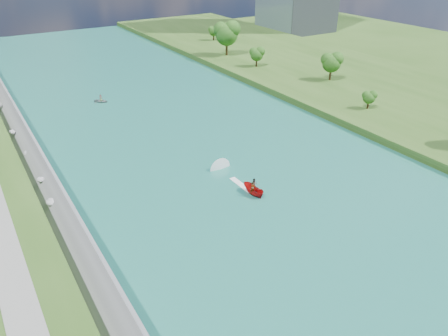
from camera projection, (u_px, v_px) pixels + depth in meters
ground at (277, 206)px, 58.75m from camera, size 260.00×260.00×0.00m
river_water at (204, 151)px, 73.73m from camera, size 55.00×240.00×0.10m
berm_east at (399, 97)px, 96.41m from camera, size 44.00×240.00×1.50m
riprap_bank at (43, 183)px, 60.60m from camera, size 3.60×236.00×4.16m
trees_east at (304, 62)px, 102.58m from camera, size 17.03×132.87×11.37m
motorboat at (246, 185)px, 62.40m from camera, size 3.60×18.75×2.21m
raft at (101, 100)px, 95.12m from camera, size 3.72×3.74×1.66m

